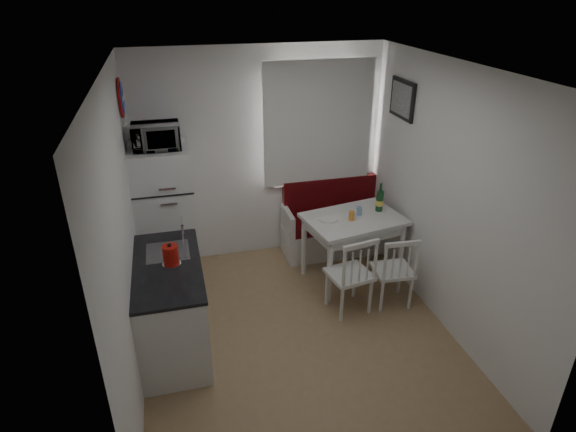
% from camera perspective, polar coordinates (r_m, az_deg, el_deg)
% --- Properties ---
extents(floor, '(3.00, 3.50, 0.02)m').
position_cam_1_polar(floor, '(5.03, 1.12, -13.65)').
color(floor, '#987A51').
rests_on(floor, ground).
extents(ceiling, '(3.00, 3.50, 0.02)m').
position_cam_1_polar(ceiling, '(3.92, 1.46, 17.03)').
color(ceiling, white).
rests_on(ceiling, wall_back).
extents(wall_back, '(3.00, 0.02, 2.60)m').
position_cam_1_polar(wall_back, '(5.89, -3.31, 7.09)').
color(wall_back, white).
rests_on(wall_back, floor).
extents(wall_front, '(3.00, 0.02, 2.60)m').
position_cam_1_polar(wall_front, '(2.94, 10.72, -15.10)').
color(wall_front, white).
rests_on(wall_front, floor).
extents(wall_left, '(0.02, 3.50, 2.60)m').
position_cam_1_polar(wall_left, '(4.21, -18.83, -2.50)').
color(wall_left, white).
rests_on(wall_left, floor).
extents(wall_right, '(0.02, 3.50, 2.60)m').
position_cam_1_polar(wall_right, '(4.90, 18.42, 1.68)').
color(wall_right, white).
rests_on(wall_right, floor).
extents(window, '(1.22, 0.06, 1.47)m').
position_cam_1_polar(window, '(5.93, 3.42, 10.51)').
color(window, white).
rests_on(window, wall_back).
extents(curtain, '(1.35, 0.02, 1.50)m').
position_cam_1_polar(curtain, '(5.86, 3.64, 10.80)').
color(curtain, white).
rests_on(curtain, wall_back).
extents(kitchen_counter, '(0.62, 1.32, 1.16)m').
position_cam_1_polar(kitchen_counter, '(4.76, -13.64, -10.19)').
color(kitchen_counter, white).
rests_on(kitchen_counter, floor).
extents(wall_sign, '(0.03, 0.40, 0.40)m').
position_cam_1_polar(wall_sign, '(5.30, -19.10, 13.11)').
color(wall_sign, '#19369B').
rests_on(wall_sign, wall_left).
extents(picture_frame, '(0.04, 0.52, 0.42)m').
position_cam_1_polar(picture_frame, '(5.57, 13.37, 13.34)').
color(picture_frame, black).
rests_on(picture_frame, wall_right).
extents(bench, '(1.34, 0.52, 0.96)m').
position_cam_1_polar(bench, '(6.29, 5.46, -1.44)').
color(bench, white).
rests_on(bench, floor).
extents(dining_table, '(1.19, 0.93, 0.80)m').
position_cam_1_polar(dining_table, '(5.54, 7.75, -1.01)').
color(dining_table, white).
rests_on(dining_table, floor).
extents(chair_left, '(0.49, 0.48, 0.49)m').
position_cam_1_polar(chair_left, '(5.00, 7.75, -6.22)').
color(chair_left, white).
rests_on(chair_left, floor).
extents(chair_right, '(0.43, 0.41, 0.46)m').
position_cam_1_polar(chair_right, '(5.21, 12.84, -5.70)').
color(chair_right, white).
rests_on(chair_right, floor).
extents(fridge, '(0.65, 0.65, 1.62)m').
position_cam_1_polar(fridge, '(5.66, -14.26, 0.08)').
color(fridge, white).
rests_on(fridge, floor).
extents(microwave, '(0.49, 0.33, 0.27)m').
position_cam_1_polar(microwave, '(5.28, -15.37, 9.10)').
color(microwave, white).
rests_on(microwave, fridge).
extents(kettle, '(0.17, 0.17, 0.23)m').
position_cam_1_polar(kettle, '(4.43, -13.74, -4.53)').
color(kettle, '#B5160E').
rests_on(kettle, kitchen_counter).
extents(wine_bottle, '(0.09, 0.09, 0.34)m').
position_cam_1_polar(wine_bottle, '(5.65, 10.85, 2.22)').
color(wine_bottle, '#154420').
rests_on(wine_bottle, dining_table).
extents(drinking_glass_orange, '(0.06, 0.06, 0.10)m').
position_cam_1_polar(drinking_glass_orange, '(5.42, 7.54, 0.04)').
color(drinking_glass_orange, orange).
rests_on(drinking_glass_orange, dining_table).
extents(drinking_glass_blue, '(0.06, 0.06, 0.10)m').
position_cam_1_polar(drinking_glass_blue, '(5.55, 8.42, 0.61)').
color(drinking_glass_blue, '#7FA8D8').
rests_on(drinking_glass_blue, dining_table).
extents(plate, '(0.22, 0.22, 0.02)m').
position_cam_1_polar(plate, '(5.42, 4.79, -0.35)').
color(plate, white).
rests_on(plate, dining_table).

